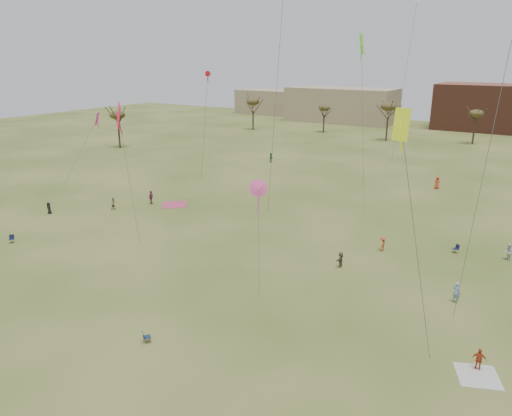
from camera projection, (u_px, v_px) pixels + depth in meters
The scene contains 21 objects.
ground at pixel (172, 315), 37.34m from camera, with size 260.00×260.00×0.00m, color #344916.
spectator_fore_a at pixel (479, 359), 30.69m from camera, with size 0.87×0.36×1.49m, color #B6441F.
spectator_fore_b at pixel (114, 204), 62.91m from camera, with size 0.78×0.61×1.61m, color #857B54.
spectator_fore_c at pixel (341, 260), 45.76m from camera, with size 1.36×0.43×1.47m, color #504A39.
flyer_mid_a at pixel (49, 208), 61.30m from camera, with size 0.73×0.47×1.49m, color black.
flyer_mid_b at pixel (383, 244), 49.54m from camera, with size 0.97×0.56×1.50m, color #B74422.
flyer_mid_c at pixel (457, 292), 39.12m from camera, with size 0.65×0.42×1.77m, color #789DC9.
spectator_mid_d at pixel (151, 197), 65.26m from camera, with size 1.08×0.45×1.84m, color #89396A.
spectator_mid_e at pixel (509, 252), 47.20m from camera, with size 0.82×0.64×1.69m, color silver.
flyer_far_a at pixel (271, 157), 91.13m from camera, with size 1.63×0.52×1.76m, color #22683C.
flyer_far_b at pixel (437, 183), 72.76m from camera, with size 0.91×0.59×1.86m, color #C73F22.
blanket_cream at pixel (478, 376), 30.26m from camera, with size 2.50×2.50×0.03m, color beige.
blanket_plum at pixel (174, 205), 65.15m from camera, with size 3.18×3.18×0.03m, color #B53759.
camp_chair_left at pixel (12, 241), 51.78m from camera, with size 0.74×0.74×0.87m.
camp_chair_center at pixel (147, 339), 33.76m from camera, with size 0.73×0.74×0.87m.
camp_chair_right at pixel (455, 250), 49.18m from camera, with size 0.73×0.74×0.87m.
kites_aloft at pixel (324, 32), 54.89m from camera, with size 64.14×70.63×27.86m.
tree_line at pixel (418, 117), 100.39m from camera, with size 117.44×49.32×8.91m.
building_tan at pixel (341, 105), 146.36m from camera, with size 32.00×14.00×10.00m, color #937F60.
building_brick at pixel (488, 107), 129.61m from camera, with size 26.00×16.00×12.00m, color brown.
building_tan_west at pixel (268, 102), 167.66m from camera, with size 20.00×12.00×8.00m, color #937F60.
Camera 1 is at (23.22, -24.52, 19.07)m, focal length 34.07 mm.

